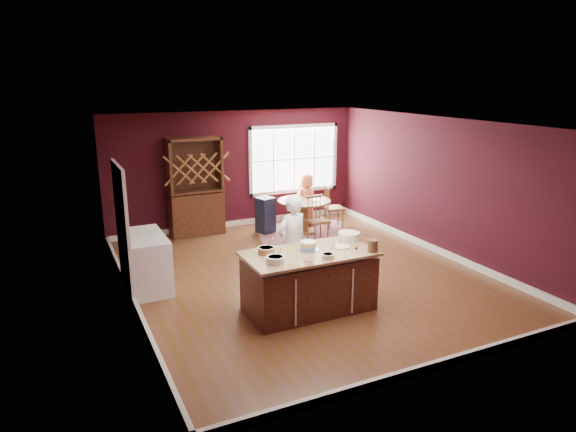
# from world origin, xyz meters

# --- Properties ---
(room_shell) EXTENTS (7.00, 7.00, 7.00)m
(room_shell) POSITION_xyz_m (0.00, 0.00, 1.35)
(room_shell) COLOR #563616
(room_shell) RESTS_ON ground
(window) EXTENTS (2.36, 0.10, 1.66)m
(window) POSITION_xyz_m (1.50, 3.47, 1.50)
(window) COLOR white
(window) RESTS_ON room_shell
(doorway) EXTENTS (0.08, 1.26, 2.13)m
(doorway) POSITION_xyz_m (-2.97, 0.60, 1.02)
(doorway) COLOR white
(doorway) RESTS_ON room_shell
(kitchen_island) EXTENTS (1.96, 1.02, 0.92)m
(kitchen_island) POSITION_xyz_m (-0.58, -1.31, 0.44)
(kitchen_island) COLOR black
(kitchen_island) RESTS_ON ground
(dining_table) EXTENTS (1.19, 1.19, 0.75)m
(dining_table) POSITION_xyz_m (1.20, 2.31, 0.53)
(dining_table) COLOR olive
(dining_table) RESTS_ON ground
(baker) EXTENTS (0.67, 0.53, 1.63)m
(baker) POSITION_xyz_m (-0.49, -0.53, 0.81)
(baker) COLOR white
(baker) RESTS_ON ground
(layer_cake) EXTENTS (0.33, 0.33, 0.13)m
(layer_cake) POSITION_xyz_m (-0.55, -1.21, 0.99)
(layer_cake) COLOR white
(layer_cake) RESTS_ON kitchen_island
(bowl_blue) EXTENTS (0.26, 0.26, 0.10)m
(bowl_blue) POSITION_xyz_m (-1.22, -1.52, 0.97)
(bowl_blue) COLOR white
(bowl_blue) RESTS_ON kitchen_island
(bowl_yellow) EXTENTS (0.25, 0.25, 0.10)m
(bowl_yellow) POSITION_xyz_m (-1.17, -1.09, 0.97)
(bowl_yellow) COLOR #A06E39
(bowl_yellow) RESTS_ON kitchen_island
(bowl_pink) EXTENTS (0.15, 0.15, 0.06)m
(bowl_pink) POSITION_xyz_m (-0.81, -1.73, 0.95)
(bowl_pink) COLOR white
(bowl_pink) RESTS_ON kitchen_island
(bowl_olive) EXTENTS (0.18, 0.18, 0.07)m
(bowl_olive) POSITION_xyz_m (-0.46, -1.66, 0.95)
(bowl_olive) COLOR beige
(bowl_olive) RESTS_ON kitchen_island
(drinking_glass) EXTENTS (0.08, 0.08, 0.16)m
(drinking_glass) POSITION_xyz_m (-0.15, -1.36, 1.00)
(drinking_glass) COLOR silver
(drinking_glass) RESTS_ON kitchen_island
(dinner_plate) EXTENTS (0.24, 0.24, 0.02)m
(dinner_plate) POSITION_xyz_m (-0.01, -1.32, 0.93)
(dinner_plate) COLOR #EFECC2
(dinner_plate) RESTS_ON kitchen_island
(white_tub) EXTENTS (0.34, 0.34, 0.12)m
(white_tub) POSITION_xyz_m (0.29, -1.03, 0.98)
(white_tub) COLOR white
(white_tub) RESTS_ON kitchen_island
(stoneware_crock) EXTENTS (0.15, 0.15, 0.18)m
(stoneware_crock) POSITION_xyz_m (0.29, -1.70, 1.01)
(stoneware_crock) COLOR brown
(stoneware_crock) RESTS_ON kitchen_island
(toy_figurine) EXTENTS (0.04, 0.04, 0.07)m
(toy_figurine) POSITION_xyz_m (0.13, -1.49, 0.96)
(toy_figurine) COLOR yellow
(toy_figurine) RESTS_ON kitchen_island
(rug) EXTENTS (2.45, 2.11, 0.01)m
(rug) POSITION_xyz_m (1.20, 2.31, 0.01)
(rug) COLOR brown
(rug) RESTS_ON ground
(chair_east) EXTENTS (0.49, 0.50, 1.03)m
(chair_east) POSITION_xyz_m (2.01, 2.36, 0.51)
(chair_east) COLOR brown
(chair_east) RESTS_ON ground
(chair_south) EXTENTS (0.42, 0.40, 0.99)m
(chair_south) POSITION_xyz_m (1.16, 1.59, 0.50)
(chair_south) COLOR brown
(chair_south) RESTS_ON ground
(chair_north) EXTENTS (0.54, 0.54, 0.94)m
(chair_north) POSITION_xyz_m (1.53, 3.07, 0.47)
(chair_north) COLOR brown
(chair_north) RESTS_ON ground
(seated_woman) EXTENTS (0.71, 0.58, 1.25)m
(seated_woman) POSITION_xyz_m (1.51, 2.81, 0.62)
(seated_woman) COLOR #F37A5D
(seated_woman) RESTS_ON ground
(high_chair) EXTENTS (0.43, 0.43, 0.85)m
(high_chair) POSITION_xyz_m (0.39, 2.65, 0.43)
(high_chair) COLOR black
(high_chair) RESTS_ON ground
(toddler) EXTENTS (0.18, 0.14, 0.26)m
(toddler) POSITION_xyz_m (0.45, 2.66, 0.81)
(toddler) COLOR #8CA5BF
(toddler) RESTS_ON high_chair
(table_plate) EXTENTS (0.22, 0.22, 0.02)m
(table_plate) POSITION_xyz_m (1.40, 2.19, 0.76)
(table_plate) COLOR beige
(table_plate) RESTS_ON dining_table
(table_cup) EXTENTS (0.12, 0.12, 0.10)m
(table_cup) POSITION_xyz_m (1.01, 2.45, 0.80)
(table_cup) COLOR white
(table_cup) RESTS_ON dining_table
(hutch) EXTENTS (1.19, 0.49, 2.17)m
(hutch) POSITION_xyz_m (-1.05, 3.22, 1.09)
(hutch) COLOR black
(hutch) RESTS_ON ground
(washer) EXTENTS (0.63, 0.61, 0.92)m
(washer) POSITION_xyz_m (-2.64, 0.28, 0.46)
(washer) COLOR white
(washer) RESTS_ON ground
(dryer) EXTENTS (0.63, 0.61, 0.92)m
(dryer) POSITION_xyz_m (-2.64, 0.92, 0.46)
(dryer) COLOR white
(dryer) RESTS_ON ground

